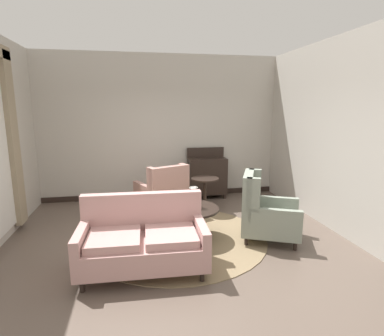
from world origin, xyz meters
name	(u,v)px	position (x,y,z in m)	size (l,w,h in m)	color
ground	(179,245)	(0.00, 0.00, 0.00)	(7.64, 7.64, 0.00)	brown
wall_back	(161,128)	(0.00, 2.71, 1.62)	(5.62, 0.08, 3.25)	#BCB7AD
wall_right	(318,133)	(2.73, 0.81, 1.62)	(0.08, 3.79, 3.25)	#BCB7AD
baseboard_back	(163,194)	(0.00, 2.65, 0.06)	(5.46, 0.03, 0.12)	black
area_rug	(176,237)	(0.00, 0.30, 0.01)	(2.91, 2.91, 0.01)	#847051
coffee_table	(190,213)	(0.21, 0.23, 0.43)	(0.92, 0.92, 0.52)	black
porcelain_vase	(193,198)	(0.27, 0.25, 0.66)	(0.18, 0.18, 0.33)	beige
settee	(143,241)	(-0.56, -0.63, 0.40)	(1.64, 0.90, 0.96)	tan
armchair_beside_settee	(163,193)	(-0.10, 1.49, 0.42)	(1.08, 1.13, 1.01)	tan
armchair_near_sideboard	(265,213)	(1.37, -0.03, 0.45)	(1.11, 1.04, 1.08)	gray
side_table	(205,191)	(0.74, 1.45, 0.43)	(0.55, 0.55, 0.70)	black
sideboard	(207,175)	(1.01, 2.41, 0.53)	(0.88, 0.41, 1.16)	black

